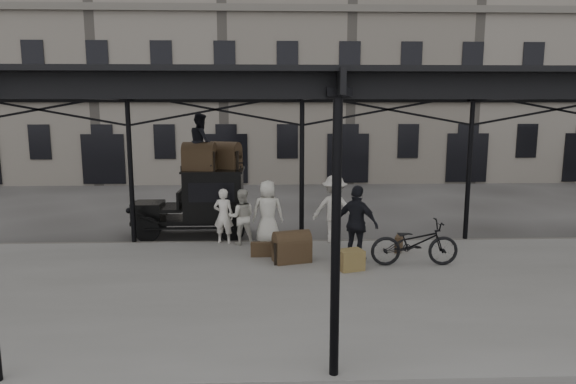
% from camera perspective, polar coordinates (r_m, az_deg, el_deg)
% --- Properties ---
extents(ground, '(120.00, 120.00, 0.00)m').
position_cam_1_polar(ground, '(13.67, 2.04, -8.16)').
color(ground, '#383533').
rests_on(ground, ground).
extents(platform, '(28.00, 8.00, 0.15)m').
position_cam_1_polar(platform, '(11.76, 2.75, -10.79)').
color(platform, slate).
rests_on(platform, ground).
extents(canopy, '(22.50, 9.00, 4.74)m').
position_cam_1_polar(canopy, '(11.31, 2.82, 11.76)').
color(canopy, black).
rests_on(canopy, ground).
extents(building_frontage, '(64.00, 8.00, 14.00)m').
position_cam_1_polar(building_frontage, '(31.12, -0.34, 14.83)').
color(building_frontage, slate).
rests_on(building_frontage, ground).
extents(taxi, '(3.65, 1.55, 2.18)m').
position_cam_1_polar(taxi, '(16.58, -9.29, -0.83)').
color(taxi, black).
rests_on(taxi, ground).
extents(porter_left, '(0.66, 0.50, 1.63)m').
position_cam_1_polar(porter_left, '(15.18, -7.17, -2.65)').
color(porter_left, silver).
rests_on(porter_left, platform).
extents(porter_midleft, '(0.82, 0.66, 1.62)m').
position_cam_1_polar(porter_midleft, '(15.03, -5.18, -2.76)').
color(porter_midleft, beige).
rests_on(porter_midleft, platform).
extents(porter_centre, '(0.92, 0.60, 1.86)m').
position_cam_1_polar(porter_centre, '(15.10, -2.26, -2.20)').
color(porter_centre, silver).
rests_on(porter_centre, platform).
extents(porter_official, '(1.22, 1.11, 2.00)m').
position_cam_1_polar(porter_official, '(13.37, 7.69, -3.53)').
color(porter_official, black).
rests_on(porter_official, platform).
extents(porter_right, '(1.43, 1.02, 2.00)m').
position_cam_1_polar(porter_right, '(15.20, 5.17, -1.89)').
color(porter_right, beige).
rests_on(porter_right, platform).
extents(bicycle, '(2.22, 0.80, 1.16)m').
position_cam_1_polar(bicycle, '(13.43, 13.88, -5.51)').
color(bicycle, black).
rests_on(bicycle, platform).
extents(porter_roof, '(0.84, 0.98, 1.75)m').
position_cam_1_polar(porter_roof, '(16.25, -9.62, 5.54)').
color(porter_roof, black).
rests_on(porter_roof, taxi).
extents(steamer_trunk_roof_near, '(1.07, 0.74, 0.73)m').
position_cam_1_polar(steamer_trunk_roof_near, '(16.16, -9.82, 3.69)').
color(steamer_trunk_roof_near, '#412F1E').
rests_on(steamer_trunk_roof_near, taxi).
extents(steamer_trunk_roof_far, '(1.12, 0.92, 0.71)m').
position_cam_1_polar(steamer_trunk_roof_far, '(16.52, -7.02, 3.86)').
color(steamer_trunk_roof_far, '#412F1E').
rests_on(steamer_trunk_roof_far, taxi).
extents(steamer_trunk_platform, '(1.06, 0.80, 0.69)m').
position_cam_1_polar(steamer_trunk_platform, '(13.40, 0.42, -6.31)').
color(steamer_trunk_platform, '#412F1E').
rests_on(steamer_trunk_platform, platform).
extents(wicker_hamper, '(0.71, 0.61, 0.50)m').
position_cam_1_polar(wicker_hamper, '(12.88, 6.97, -7.49)').
color(wicker_hamper, olive).
rests_on(wicker_hamper, platform).
extents(suitcase_upright, '(0.37, 0.61, 0.45)m').
position_cam_1_polar(suitcase_upright, '(14.71, 12.22, -5.56)').
color(suitcase_upright, '#412F1E').
rests_on(suitcase_upright, platform).
extents(suitcase_flat, '(0.60, 0.15, 0.40)m').
position_cam_1_polar(suitcase_flat, '(13.87, -2.92, -6.39)').
color(suitcase_flat, '#412F1E').
rests_on(suitcase_flat, platform).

